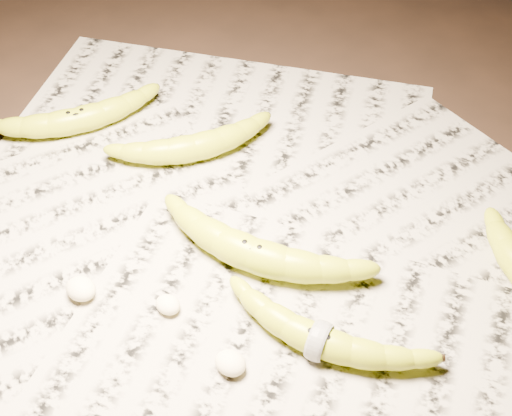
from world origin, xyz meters
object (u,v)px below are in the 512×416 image
Objects in this scene: banana_center at (253,252)px; banana_taped at (319,339)px; banana_left_a at (76,118)px; banana_left_b at (194,145)px.

banana_center is 1.12× the size of banana_taped.
banana_center reaches higher than banana_left_a.
banana_left_a is 1.10× the size of banana_left_b.
banana_left_b is 0.20m from banana_center.
banana_center is (0.17, -0.10, 0.00)m from banana_left_b.
banana_taped is (0.29, -0.14, -0.00)m from banana_left_b.
banana_center is (0.33, -0.04, 0.00)m from banana_left_a.
banana_left_a is at bearing 142.89° from banana_left_b.
banana_left_a is at bearing 159.93° from banana_center.
banana_left_b reaches higher than banana_taped.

